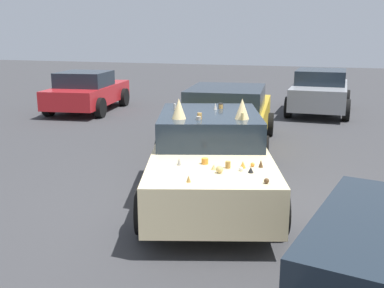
% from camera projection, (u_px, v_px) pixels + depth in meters
% --- Properties ---
extents(ground_plane, '(60.00, 60.00, 0.00)m').
position_uv_depth(ground_plane, '(209.00, 198.00, 7.56)').
color(ground_plane, '#38383A').
extents(art_car_decorated, '(4.68, 2.93, 1.69)m').
position_uv_depth(art_car_decorated, '(210.00, 156.00, 7.45)').
color(art_car_decorated, beige).
rests_on(art_car_decorated, ground).
extents(parked_sedan_far_left, '(4.59, 2.35, 1.46)m').
position_uv_depth(parked_sedan_far_left, '(228.00, 117.00, 10.71)').
color(parked_sedan_far_left, gold).
rests_on(parked_sedan_far_left, ground).
extents(parked_sedan_behind_left, '(4.12, 2.37, 1.36)m').
position_uv_depth(parked_sedan_behind_left, '(88.00, 91.00, 15.66)').
color(parked_sedan_behind_left, red).
rests_on(parked_sedan_behind_left, ground).
extents(parked_sedan_far_right, '(3.95, 2.00, 1.43)m').
position_uv_depth(parked_sedan_far_right, '(320.00, 91.00, 15.32)').
color(parked_sedan_far_right, gray).
rests_on(parked_sedan_far_right, ground).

